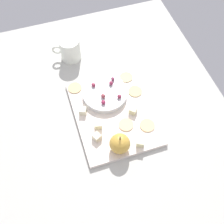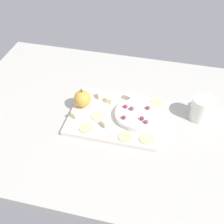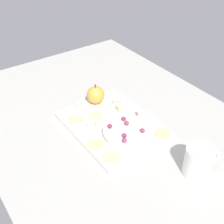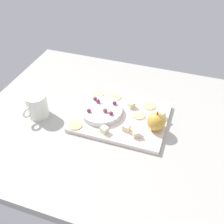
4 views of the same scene
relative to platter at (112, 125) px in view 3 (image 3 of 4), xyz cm
name	(u,v)px [view 3 (image 3 of 4)]	position (x,y,z in cm)	size (l,w,h in cm)	color
table	(108,124)	(4.01, -1.29, -2.54)	(115.85, 84.10, 3.46)	#AFAEA6
platter	(112,125)	(0.00, 0.00, 0.00)	(34.08, 26.32, 1.62)	silver
serving_dish	(127,132)	(-7.57, -0.74, 1.87)	(15.88, 15.88, 2.11)	silver
apple_whole	(96,95)	(13.60, -2.36, 4.10)	(6.58, 6.58, 6.58)	gold
apple_stem	(95,86)	(13.60, -2.36, 7.99)	(0.50, 0.50, 1.20)	brown
cheese_cube_0	(92,124)	(2.18, 6.37, 1.99)	(2.35, 2.35, 2.35)	beige
cheese_cube_1	(141,114)	(-2.93, -10.08, 1.99)	(2.35, 2.35, 2.35)	beige
cheese_cube_2	(121,109)	(3.64, -6.59, 1.99)	(2.35, 2.35, 2.35)	beige
cheese_cube_3	(79,105)	(14.37, 4.38, 1.99)	(2.35, 2.35, 2.35)	beige
cheese_cube_4	(118,101)	(8.10, -8.30, 1.99)	(2.35, 2.35, 2.35)	beige
cracker_0	(163,134)	(-14.08, -10.28, 1.01)	(5.05, 5.05, 0.40)	#DCB881
cracker_1	(96,116)	(6.25, 2.43, 1.01)	(5.05, 5.05, 0.40)	#DFB98D
cracker_2	(111,157)	(-13.01, 9.29, 1.01)	(5.05, 5.05, 0.40)	#D1BB89
cracker_3	(75,119)	(8.72, 9.15, 1.01)	(5.05, 5.05, 0.40)	#E4BB87
cracker_4	(96,144)	(-5.81, 10.21, 1.01)	(5.05, 5.05, 0.40)	#DCC485
grape_0	(124,136)	(-10.10, 2.40, 3.68)	(1.62, 1.46, 1.53)	#8E2A49
grape_1	(143,130)	(-11.35, -3.81, 3.57)	(1.62, 1.46, 1.30)	#8F2E44
grape_2	(124,141)	(-11.83, 3.67, 3.57)	(1.62, 1.46, 1.30)	#843C57
grape_3	(124,119)	(-3.10, -2.62, 3.58)	(1.62, 1.46, 1.32)	#8F2646
grape_4	(127,123)	(-5.58, -1.94, 3.65)	(1.62, 1.46, 1.46)	brown
grape_5	(110,126)	(-3.69, 3.37, 3.62)	(1.62, 1.46, 1.40)	maroon
cup	(198,161)	(-30.66, -7.78, 3.76)	(7.79, 10.85, 9.14)	white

